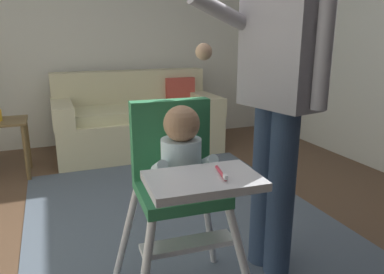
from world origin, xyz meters
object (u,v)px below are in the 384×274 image
object	(u,v)px
high_chair	(180,171)
adult_standing	(278,100)
side_table	(4,136)
couch	(137,121)

from	to	relation	value
high_chair	adult_standing	world-z (taller)	adult_standing
high_chair	side_table	xyz separation A→B (m)	(-0.90, 2.15, -0.31)
side_table	high_chair	bearing A→B (deg)	-67.29
couch	side_table	world-z (taller)	couch
couch	high_chair	xyz separation A→B (m)	(-0.39, -2.52, 0.35)
couch	side_table	bearing A→B (deg)	-73.99
high_chair	side_table	bearing A→B (deg)	-154.38
adult_standing	side_table	world-z (taller)	adult_standing
adult_standing	high_chair	bearing A→B (deg)	-0.31
adult_standing	side_table	distance (m)	2.56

